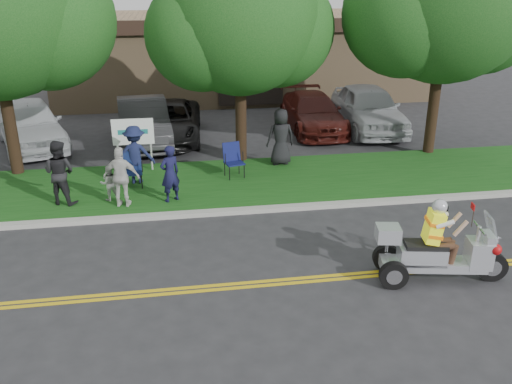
{
  "coord_description": "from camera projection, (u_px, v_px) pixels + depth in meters",
  "views": [
    {
      "loc": [
        -1.76,
        -9.76,
        5.71
      ],
      "look_at": [
        0.15,
        2.0,
        0.98
      ],
      "focal_mm": 38.0,
      "sensor_mm": 36.0,
      "label": 1
    }
  ],
  "objects": [
    {
      "name": "lawn_chair_b",
      "position": [
        233.0,
        158.0,
        16.25
      ],
      "size": [
        0.65,
        0.67,
        1.02
      ],
      "rotation": [
        0.0,
        0.0,
        0.24
      ],
      "color": "black",
      "rests_on": "grass_verge"
    },
    {
      "name": "commercial_building",
      "position": [
        239.0,
        54.0,
        28.29
      ],
      "size": [
        18.0,
        8.2,
        4.0
      ],
      "color": "#9E7F5B",
      "rests_on": "ground"
    },
    {
      "name": "spectator_chair_b",
      "position": [
        281.0,
        137.0,
        17.17
      ],
      "size": [
        0.93,
        0.65,
        1.8
      ],
      "primitive_type": "imported",
      "rotation": [
        0.0,
        0.0,
        3.23
      ],
      "color": "black",
      "rests_on": "grass_verge"
    },
    {
      "name": "ground",
      "position": [
        264.0,
        271.0,
        11.32
      ],
      "size": [
        120.0,
        120.0,
        0.0
      ],
      "primitive_type": "plane",
      "color": "#28282B",
      "rests_on": "ground"
    },
    {
      "name": "centerline_near",
      "position": [
        269.0,
        285.0,
        10.79
      ],
      "size": [
        60.0,
        0.1,
        0.01
      ],
      "primitive_type": "cube",
      "color": "gold",
      "rests_on": "ground"
    },
    {
      "name": "tree_mid",
      "position": [
        242.0,
        23.0,
        16.41
      ],
      "size": [
        5.88,
        4.8,
        7.05
      ],
      "color": "#332114",
      "rests_on": "ground"
    },
    {
      "name": "grass_verge",
      "position": [
        234.0,
        182.0,
        16.07
      ],
      "size": [
        60.0,
        4.0,
        0.1
      ],
      "primitive_type": "cube",
      "color": "#144913",
      "rests_on": "ground"
    },
    {
      "name": "tree_right",
      "position": [
        448.0,
        1.0,
        16.97
      ],
      "size": [
        6.86,
        5.6,
        8.07
      ],
      "color": "#332114",
      "rests_on": "ground"
    },
    {
      "name": "curb",
      "position": [
        244.0,
        211.0,
        14.1
      ],
      "size": [
        60.0,
        0.25,
        0.12
      ],
      "primitive_type": "cube",
      "color": "#A8A89E",
      "rests_on": "ground"
    },
    {
      "name": "child_right",
      "position": [
        109.0,
        183.0,
        14.5
      ],
      "size": [
        0.55,
        0.47,
        0.97
      ],
      "primitive_type": "imported",
      "rotation": [
        0.0,
        0.0,
        3.4
      ],
      "color": "beige",
      "rests_on": "grass_verge"
    },
    {
      "name": "lawn_chair_a",
      "position": [
        132.0,
        167.0,
        15.49
      ],
      "size": [
        0.57,
        0.59,
        0.99
      ],
      "rotation": [
        0.0,
        0.0,
        0.09
      ],
      "color": "black",
      "rests_on": "grass_verge"
    },
    {
      "name": "parked_car_mid",
      "position": [
        168.0,
        121.0,
        20.22
      ],
      "size": [
        2.67,
        5.22,
        1.41
      ],
      "primitive_type": "imported",
      "rotation": [
        0.0,
        0.0,
        -0.07
      ],
      "color": "black",
      "rests_on": "ground"
    },
    {
      "name": "spectator_adult_mid",
      "position": [
        59.0,
        172.0,
        14.15
      ],
      "size": [
        1.02,
        0.92,
        1.73
      ],
      "primitive_type": "imported",
      "rotation": [
        0.0,
        0.0,
        2.75
      ],
      "color": "black",
      "rests_on": "grass_verge"
    },
    {
      "name": "parked_car_far_left",
      "position": [
        30.0,
        124.0,
        19.28
      ],
      "size": [
        3.62,
        5.42,
        1.72
      ],
      "primitive_type": "imported",
      "rotation": [
        0.0,
        0.0,
        0.35
      ],
      "color": "silver",
      "rests_on": "ground"
    },
    {
      "name": "parked_car_right",
      "position": [
        313.0,
        113.0,
        21.5
      ],
      "size": [
        2.08,
        4.97,
        1.43
      ],
      "primitive_type": "imported",
      "rotation": [
        0.0,
        0.0,
        -0.01
      ],
      "color": "#461510",
      "rests_on": "ground"
    },
    {
      "name": "centerline_far",
      "position": [
        268.0,
        281.0,
        10.94
      ],
      "size": [
        60.0,
        0.1,
        0.01
      ],
      "primitive_type": "cube",
      "color": "gold",
      "rests_on": "ground"
    },
    {
      "name": "trike_scooter",
      "position": [
        435.0,
        252.0,
        10.78
      ],
      "size": [
        2.68,
        1.12,
        1.76
      ],
      "rotation": [
        0.0,
        0.0,
        -0.19
      ],
      "color": "black",
      "rests_on": "ground"
    },
    {
      "name": "parked_car_left",
      "position": [
        143.0,
        122.0,
        19.71
      ],
      "size": [
        2.18,
        5.09,
        1.63
      ],
      "primitive_type": "imported",
      "rotation": [
        0.0,
        0.0,
        0.09
      ],
      "color": "#313033",
      "rests_on": "ground"
    },
    {
      "name": "spectator_adult_left",
      "position": [
        170.0,
        174.0,
        14.33
      ],
      "size": [
        0.67,
        0.6,
        1.55
      ],
      "primitive_type": "imported",
      "rotation": [
        0.0,
        0.0,
        3.66
      ],
      "color": "#141438",
      "rests_on": "grass_verge"
    },
    {
      "name": "parked_car_far_right",
      "position": [
        368.0,
        108.0,
        21.44
      ],
      "size": [
        2.4,
        5.37,
        1.79
      ],
      "primitive_type": "imported",
      "rotation": [
        0.0,
        0.0,
        -0.06
      ],
      "color": "#A9ACB0",
      "rests_on": "ground"
    },
    {
      "name": "business_sign",
      "position": [
        133.0,
        135.0,
        16.48
      ],
      "size": [
        1.25,
        0.06,
        1.75
      ],
      "color": "silver",
      "rests_on": "ground"
    },
    {
      "name": "spectator_chair_a",
      "position": [
        135.0,
        155.0,
        15.62
      ],
      "size": [
        1.14,
        0.71,
        1.7
      ],
      "primitive_type": "imported",
      "rotation": [
        0.0,
        0.0,
        3.07
      ],
      "color": "#181F43",
      "rests_on": "grass_verge"
    },
    {
      "name": "spectator_adult_right",
      "position": [
        121.0,
        177.0,
        14.0
      ],
      "size": [
        1.0,
        0.57,
        1.6
      ],
      "primitive_type": "imported",
      "rotation": [
        0.0,
        0.0,
        2.94
      ],
      "color": "silver",
      "rests_on": "grass_verge"
    }
  ]
}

